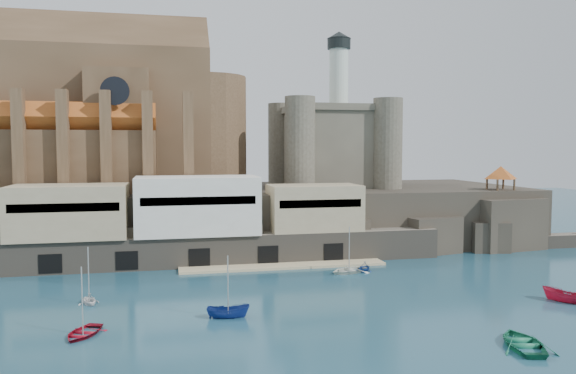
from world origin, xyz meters
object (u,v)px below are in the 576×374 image
(church, at_px, (109,120))
(boat_2, at_px, (228,318))
(boat_0, at_px, (83,335))
(castle_keep, at_px, (332,142))
(pavilion, at_px, (501,174))

(church, height_order, boat_2, church)
(boat_0, bearing_deg, castle_keep, 72.10)
(castle_keep, height_order, boat_2, castle_keep)
(pavilion, bearing_deg, church, 166.52)
(pavilion, relative_size, boat_2, 1.45)
(church, height_order, boat_0, church)
(castle_keep, bearing_deg, boat_2, -118.29)
(boat_0, distance_m, boat_2, 13.93)
(castle_keep, xyz_separation_m, boat_2, (-24.57, -45.65, -18.31))
(castle_keep, distance_m, boat_0, 64.14)
(church, distance_m, castle_keep, 40.39)
(church, relative_size, boat_2, 10.66)
(castle_keep, bearing_deg, boat_0, -128.51)
(castle_keep, height_order, boat_0, castle_keep)
(castle_keep, distance_m, boat_2, 54.98)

